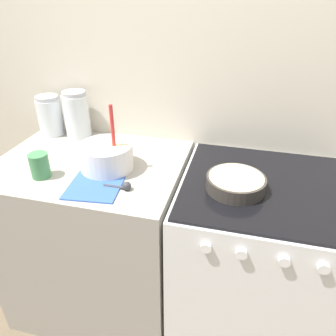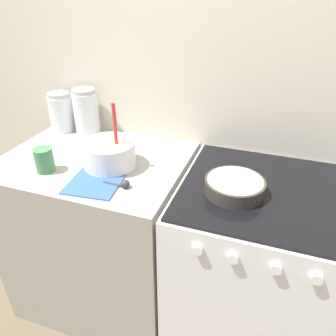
{
  "view_description": "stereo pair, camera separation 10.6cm",
  "coord_description": "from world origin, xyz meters",
  "views": [
    {
      "loc": [
        0.26,
        -0.87,
        1.66
      ],
      "look_at": [
        -0.04,
        0.28,
        0.98
      ],
      "focal_mm": 35.0,
      "sensor_mm": 36.0,
      "label": 1
    },
    {
      "loc": [
        0.36,
        -0.84,
        1.66
      ],
      "look_at": [
        -0.04,
        0.28,
        0.98
      ],
      "focal_mm": 35.0,
      "sensor_mm": 36.0,
      "label": 2
    }
  ],
  "objects": [
    {
      "name": "measuring_spoon",
      "position": [
        -0.19,
        0.16,
        0.94
      ],
      "size": [
        0.12,
        0.04,
        0.04
      ],
      "color": "#333338",
      "rests_on": "countertop_cabinet"
    },
    {
      "name": "mixing_bowl",
      "position": [
        -0.32,
        0.3,
        0.99
      ],
      "size": [
        0.24,
        0.24,
        0.3
      ],
      "color": "white",
      "rests_on": "countertop_cabinet"
    },
    {
      "name": "baking_pan",
      "position": [
        0.25,
        0.27,
        0.96
      ],
      "size": [
        0.24,
        0.24,
        0.06
      ],
      "color": "#38332D",
      "rests_on": "stove"
    },
    {
      "name": "storage_jar_left",
      "position": [
        -0.77,
        0.59,
        1.02
      ],
      "size": [
        0.13,
        0.13,
        0.21
      ],
      "color": "silver",
      "rests_on": "countertop_cabinet"
    },
    {
      "name": "stove",
      "position": [
        0.37,
        0.34,
        0.46
      ],
      "size": [
        0.7,
        0.69,
        0.93
      ],
      "color": "silver",
      "rests_on": "ground_plane"
    },
    {
      "name": "tin_can",
      "position": [
        -0.57,
        0.16,
        0.98
      ],
      "size": [
        0.08,
        0.08,
        0.11
      ],
      "color": "#3F7F4C",
      "rests_on": "countertop_cabinet"
    },
    {
      "name": "countertop_cabinet",
      "position": [
        -0.43,
        0.34,
        0.46
      ],
      "size": [
        0.87,
        0.67,
        0.93
      ],
      "color": "#9E998E",
      "rests_on": "ground_plane"
    },
    {
      "name": "wall_back",
      "position": [
        0.0,
        0.7,
        1.2
      ],
      "size": [
        4.73,
        0.05,
        2.4
      ],
      "color": "beige",
      "rests_on": "ground_plane"
    },
    {
      "name": "recipe_page",
      "position": [
        -0.32,
        0.17,
        0.93
      ],
      "size": [
        0.24,
        0.3,
        0.01
      ],
      "color": "#3359B2",
      "rests_on": "countertop_cabinet"
    },
    {
      "name": "storage_jar_middle",
      "position": [
        -0.61,
        0.59,
        1.03
      ],
      "size": [
        0.13,
        0.13,
        0.25
      ],
      "color": "silver",
      "rests_on": "countertop_cabinet"
    }
  ]
}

